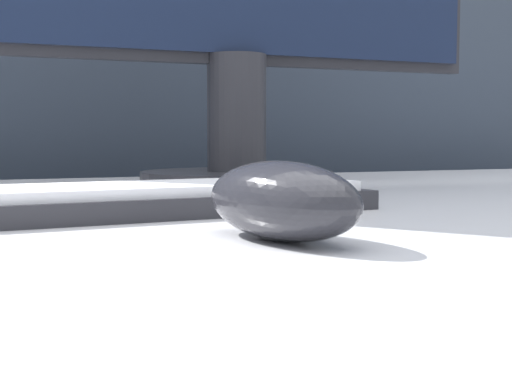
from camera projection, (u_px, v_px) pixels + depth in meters
name	position (u px, v px, depth m)	size (l,w,h in m)	color
partition_panel	(99.00, 214.00, 1.20)	(5.00, 0.03, 1.33)	#333D4C
computer_mouse_near	(281.00, 201.00, 0.42)	(0.08, 0.14, 0.05)	#232328
keyboard	(93.00, 202.00, 0.54)	(0.46, 0.15, 0.02)	#28282D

